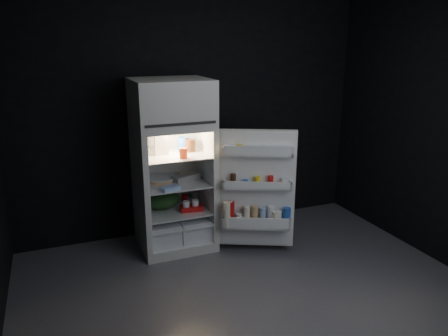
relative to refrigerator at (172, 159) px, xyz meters
name	(u,v)px	position (x,y,z in m)	size (l,w,h in m)	color
floor	(257,300)	(0.36, -1.32, -0.96)	(4.00, 3.40, 0.00)	#56565C
wall_back	(193,114)	(0.36, 0.38, 0.39)	(4.00, 0.00, 2.70)	black
wall_front	(440,236)	(0.36, -3.02, 0.39)	(4.00, 0.00, 2.70)	black
refrigerator	(172,159)	(0.00, 0.00, 0.00)	(0.76, 0.71, 1.78)	silver
fridge_door	(257,192)	(0.72, -0.54, -0.28)	(0.73, 0.48, 1.22)	silver
milk_jug	(161,143)	(-0.11, -0.01, 0.19)	(0.13, 0.13, 0.24)	white
mayo_jar	(183,144)	(0.13, 0.05, 0.14)	(0.11, 0.11, 0.14)	#204EB1
jam_jar	(190,145)	(0.19, -0.02, 0.14)	(0.11, 0.11, 0.13)	#331C0E
amber_bottle	(144,143)	(-0.27, 0.07, 0.18)	(0.08, 0.08, 0.22)	gold
small_carton	(183,153)	(0.05, -0.25, 0.12)	(0.07, 0.06, 0.10)	#E0451A
egg_carton	(186,178)	(0.12, -0.07, -0.19)	(0.31, 0.12, 0.07)	gray
pie	(162,180)	(-0.12, 0.01, -0.21)	(0.28, 0.28, 0.04)	tan
flat_package	(170,188)	(-0.11, -0.29, -0.21)	(0.20, 0.10, 0.04)	#8BA9D8
wrapped_pkg	(185,175)	(0.15, 0.07, -0.20)	(0.12, 0.10, 0.05)	beige
produce_bag	(162,199)	(-0.12, 0.01, -0.43)	(0.37, 0.31, 0.20)	#193815
yogurt_tray	(192,208)	(0.15, -0.16, -0.50)	(0.23, 0.13, 0.05)	#B80F0F
small_can_red	(185,198)	(0.15, 0.10, -0.48)	(0.06, 0.06, 0.09)	#B80F0F
small_can_silver	(195,196)	(0.28, 0.12, -0.48)	(0.08, 0.08, 0.09)	silver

